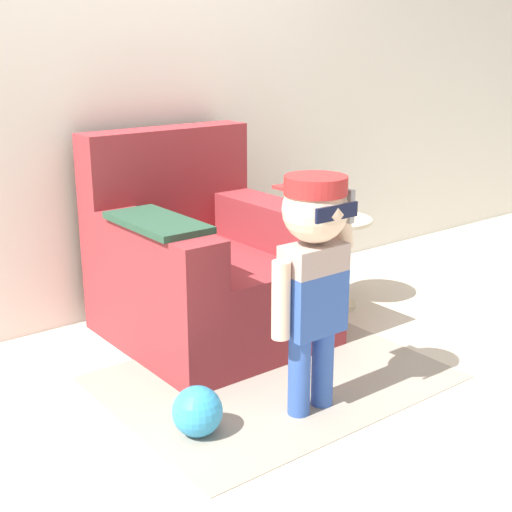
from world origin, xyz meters
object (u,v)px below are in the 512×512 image
Objects in this scene: person_child at (313,259)px; toy_ball at (197,411)px; side_table at (334,254)px; armchair at (204,267)px.

person_child is 4.94× the size of toy_ball.
toy_ball is at bearing -153.51° from side_table.
side_table is 2.60× the size of toy_ball.
armchair is 0.96m from person_child.
side_table is (0.88, 0.79, -0.34)m from person_child.
side_table reaches higher than toy_ball.
toy_ball is (-0.57, -0.79, -0.25)m from armchair.
armchair is at bearing 54.14° from toy_ball.
side_table is at bearing 41.87° from person_child.
side_table is 1.52m from toy_ball.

